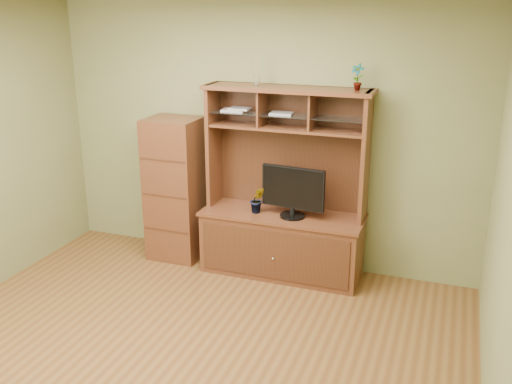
% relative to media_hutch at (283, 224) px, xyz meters
% --- Properties ---
extents(room, '(4.54, 4.04, 2.74)m').
position_rel_media_hutch_xyz_m(room, '(-0.32, -1.73, 0.83)').
color(room, brown).
rests_on(room, ground).
extents(media_hutch, '(1.66, 0.61, 1.90)m').
position_rel_media_hutch_xyz_m(media_hutch, '(0.00, 0.00, 0.00)').
color(media_hutch, '#4D2616').
rests_on(media_hutch, room).
extents(monitor, '(0.64, 0.25, 0.51)m').
position_rel_media_hutch_xyz_m(monitor, '(0.12, -0.08, 0.40)').
color(monitor, black).
rests_on(monitor, media_hutch).
extents(orchid_plant, '(0.18, 0.16, 0.27)m').
position_rel_media_hutch_xyz_m(orchid_plant, '(-0.24, -0.08, 0.26)').
color(orchid_plant, '#2D571E').
rests_on(orchid_plant, media_hutch).
extents(top_plant, '(0.15, 0.12, 0.24)m').
position_rel_media_hutch_xyz_m(top_plant, '(0.66, 0.08, 1.50)').
color(top_plant, '#3F6B25').
rests_on(top_plant, media_hutch).
extents(reed_diffuser, '(0.06, 0.06, 0.29)m').
position_rel_media_hutch_xyz_m(reed_diffuser, '(-0.31, 0.08, 1.49)').
color(reed_diffuser, silver).
rests_on(reed_diffuser, media_hutch).
extents(magazines, '(0.74, 0.20, 0.04)m').
position_rel_media_hutch_xyz_m(magazines, '(-0.37, 0.08, 1.13)').
color(magazines, '#B6B6BB').
rests_on(magazines, media_hutch).
extents(side_cabinet, '(0.55, 0.50, 1.53)m').
position_rel_media_hutch_xyz_m(side_cabinet, '(-1.21, 0.01, 0.24)').
color(side_cabinet, '#4D2616').
rests_on(side_cabinet, room).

